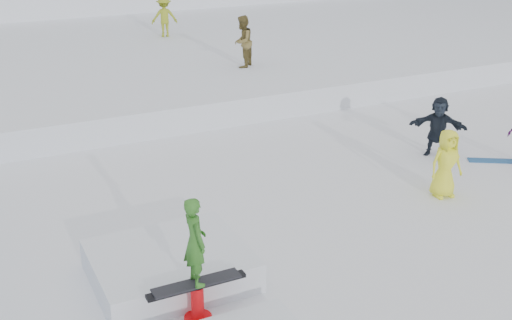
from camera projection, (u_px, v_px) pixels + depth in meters
name	position (u px, v px, depth m)	size (l,w,h in m)	color
ground	(279.00, 256.00, 11.88)	(120.00, 120.00, 0.00)	white
snow_midrise	(87.00, 58.00, 25.04)	(50.00, 18.00, 0.80)	white
walker_olive	(243.00, 42.00, 21.72)	(0.85, 0.66, 1.75)	brown
walker_ygreen	(164.00, 17.00, 26.63)	(1.07, 0.62, 1.66)	#92A020
spectator_yellow	(446.00, 163.00, 14.02)	(0.76, 0.49, 1.55)	#F6F831
spectator_dark	(438.00, 127.00, 16.30)	(1.44, 0.46, 1.55)	black
loose_board_teal	(497.00, 161.00, 16.17)	(1.40, 0.28, 0.03)	#225286
jib_rail_feature	(185.00, 285.00, 10.44)	(2.60, 4.40, 2.11)	white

